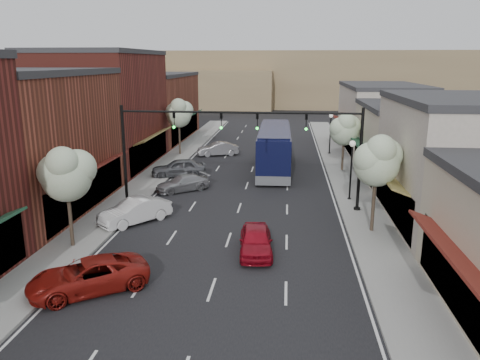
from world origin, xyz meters
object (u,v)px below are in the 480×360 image
(lamp_post_far, at_px, (331,127))
(red_hatchback, at_px, (256,240))
(signal_mast_left, at_px, (157,141))
(parked_car_e, at_px, (218,149))
(tree_left_near, at_px, (66,173))
(parked_car_c, at_px, (182,183))
(parked_car_d, at_px, (179,168))
(coach_bus, at_px, (274,148))
(tree_left_far, at_px, (179,113))
(parked_car_b, at_px, (135,211))
(signal_mast_right, at_px, (324,144))
(tree_right_far, at_px, (345,128))
(tree_right_near, at_px, (378,159))
(parked_car_a, at_px, (88,276))
(lamp_post_near, at_px, (352,160))

(lamp_post_far, distance_m, red_hatchback, 28.50)
(signal_mast_left, bearing_deg, parked_car_e, 85.54)
(tree_left_near, height_order, parked_car_c, tree_left_near)
(tree_left_near, bearing_deg, parked_car_d, 82.90)
(lamp_post_far, distance_m, coach_bus, 9.97)
(tree_left_far, distance_m, coach_bus, 12.20)
(parked_car_e, bearing_deg, parked_car_b, -24.57)
(signal_mast_left, bearing_deg, parked_car_d, 93.93)
(parked_car_b, bearing_deg, signal_mast_right, 57.07)
(signal_mast_left, xyz_separation_m, tree_right_far, (13.97, 11.95, -0.63))
(tree_left_near, relative_size, parked_car_b, 1.22)
(tree_right_near, bearing_deg, tree_right_far, 90.00)
(lamp_post_far, xyz_separation_m, parked_car_e, (-12.00, -1.80, -2.29))
(tree_right_far, distance_m, parked_car_a, 28.36)
(tree_left_near, xyz_separation_m, lamp_post_near, (16.05, 10.56, -1.22))
(tree_left_near, bearing_deg, signal_mast_left, 71.90)
(signal_mast_right, distance_m, coach_bus, 12.71)
(parked_car_a, height_order, parked_car_c, parked_car_a)
(tree_right_near, relative_size, parked_car_a, 1.15)
(signal_mast_right, bearing_deg, tree_right_near, -56.09)
(parked_car_c, bearing_deg, tree_right_far, 84.54)
(parked_car_e, bearing_deg, tree_right_far, 44.13)
(parked_car_a, distance_m, parked_car_c, 16.60)
(tree_right_near, height_order, parked_car_e, tree_right_near)
(signal_mast_right, bearing_deg, signal_mast_left, 180.00)
(tree_left_near, distance_m, parked_car_c, 12.96)
(parked_car_b, xyz_separation_m, parked_car_e, (2.00, 21.90, -0.05))
(tree_left_far, xyz_separation_m, parked_car_b, (2.05, -21.64, -3.84))
(parked_car_b, height_order, parked_car_d, parked_car_d)
(parked_car_e, bearing_deg, signal_mast_right, 8.99)
(signal_mast_left, relative_size, parked_car_b, 1.76)
(signal_mast_right, bearing_deg, parked_car_d, 144.51)
(red_hatchback, bearing_deg, lamp_post_far, 72.78)
(tree_right_near, distance_m, parked_car_c, 15.91)
(parked_car_b, bearing_deg, tree_right_near, 38.30)
(signal_mast_right, relative_size, tree_right_far, 1.51)
(signal_mast_left, distance_m, tree_left_far, 18.14)
(parked_car_b, xyz_separation_m, parked_car_c, (1.32, 7.63, -0.15))
(red_hatchback, distance_m, parked_car_e, 26.60)
(signal_mast_right, bearing_deg, coach_bus, 106.72)
(signal_mast_right, distance_m, parked_car_b, 12.97)
(tree_right_far, xyz_separation_m, parked_car_c, (-13.22, -8.02, -3.37))
(tree_left_near, distance_m, tree_left_far, 26.00)
(tree_right_far, xyz_separation_m, red_hatchback, (-6.67, -19.68, -3.27))
(lamp_post_near, xyz_separation_m, parked_car_e, (-12.00, 15.70, -2.29))
(signal_mast_right, height_order, lamp_post_far, signal_mast_right)
(tree_right_near, bearing_deg, lamp_post_near, 94.77)
(signal_mast_right, distance_m, parked_car_a, 17.22)
(tree_right_near, distance_m, tree_left_near, 17.08)
(lamp_post_near, bearing_deg, lamp_post_far, 90.00)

